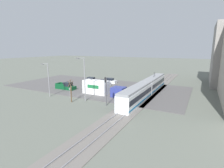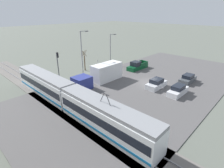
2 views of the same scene
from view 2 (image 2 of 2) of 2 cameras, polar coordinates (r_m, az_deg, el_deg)
name	(u,v)px [view 2 (image 2 of 2)]	position (r m, az deg, el deg)	size (l,w,h in m)	color
ground_plane	(149,83)	(33.28, 11.88, 0.40)	(320.00, 320.00, 0.00)	#60665B
road_surface	(149,83)	(33.27, 11.88, 0.46)	(22.98, 49.00, 0.08)	#565454
rail_bed	(82,115)	(22.96, -9.64, -10.04)	(71.65, 4.40, 0.22)	slate
light_rail_tram	(70,97)	(24.06, -13.65, -4.26)	(27.12, 2.57, 4.46)	white
box_truck	(101,74)	(32.47, -3.53, 3.20)	(2.59, 10.41, 3.16)	navy
pickup_truck	(137,66)	(40.47, 8.27, 5.84)	(1.95, 5.71, 1.87)	#0C4723
sedan_car_0	(156,84)	(31.09, 14.28, 0.02)	(1.87, 4.30, 1.59)	silver
sedan_car_1	(178,91)	(29.60, 20.72, -2.00)	(1.71, 4.43, 1.55)	silver
sedan_car_2	(188,79)	(35.42, 23.50, 1.52)	(1.77, 4.24, 1.48)	#4C5156
traffic_light_pole	(58,63)	(34.15, -17.24, 6.65)	(0.28, 0.47, 5.42)	#47474C
street_tree	(85,61)	(39.45, -8.93, 7.38)	(1.11, 0.92, 4.67)	brown
street_lamp_near_crossing	(82,50)	(36.21, -9.66, 10.77)	(0.36, 1.95, 8.87)	gray
street_lamp_mid_block	(111,47)	(42.99, -0.35, 11.91)	(0.36, 1.95, 7.41)	gray
no_parking_sign	(98,64)	(39.44, -4.65, 6.51)	(0.32, 0.08, 2.33)	gray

